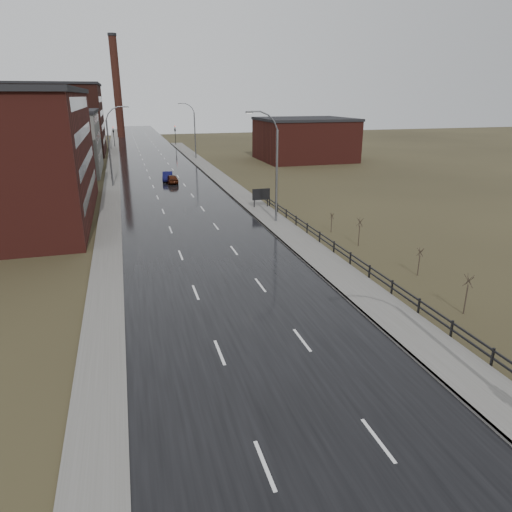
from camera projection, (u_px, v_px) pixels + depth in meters
road at (169, 186)px, 67.86m from camera, size 14.00×300.00×0.06m
sidewalk_right at (277, 224)px, 47.42m from camera, size 3.20×180.00×0.18m
curb_right at (263, 225)px, 47.03m from camera, size 0.16×180.00×0.18m
sidewalk_left at (112, 189)px, 65.71m from camera, size 2.40×260.00×0.12m
warehouse_mid at (50, 142)px, 77.75m from camera, size 16.32×20.40×10.50m
warehouse_far at (42, 119)px, 102.82m from camera, size 26.52×24.48×15.50m
building_right at (305, 139)px, 94.32m from camera, size 18.36×16.32×8.50m
smokestack at (117, 87)px, 142.77m from camera, size 2.70×2.70×30.70m
streetlight_right_mid at (274, 167)px, 46.40m from camera, size 3.36×0.28×11.35m
streetlight_left at (111, 146)px, 65.74m from camera, size 3.36×0.28×11.35m
streetlight_right_far at (193, 131)px, 95.36m from camera, size 3.36×0.28×11.35m
guardrail at (374, 273)px, 32.53m from camera, size 0.10×53.05×1.10m
shrub_c at (467, 293)px, 27.63m from camera, size 0.61×0.64×2.57m
shrub_d at (419, 261)px, 33.70m from camera, size 0.51×0.54×2.15m
shrub_e at (359, 231)px, 40.35m from camera, size 0.61×0.64×2.56m
shrub_f at (332, 222)px, 44.65m from camera, size 0.46×0.48×1.92m
billboard at (261, 195)px, 53.89m from camera, size 2.16×0.17×2.38m
traffic_light_left at (113, 129)px, 118.66m from camera, size 0.58×2.73×5.30m
traffic_light_right at (175, 128)px, 122.84m from camera, size 0.58×2.73×5.30m
car_near at (168, 177)px, 71.63m from camera, size 2.02×4.48×1.43m
car_far at (172, 179)px, 69.75m from camera, size 1.74×3.98×1.33m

